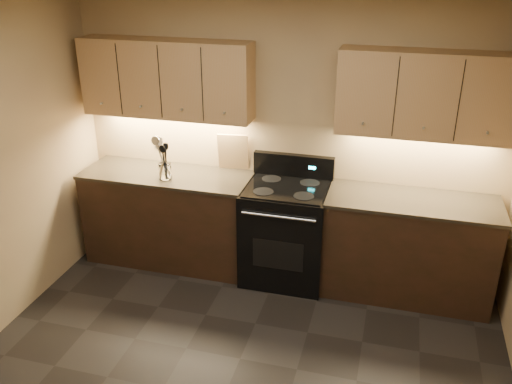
# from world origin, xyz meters

# --- Properties ---
(ceiling) EXTENTS (4.00, 4.00, 0.00)m
(ceiling) POSITION_xyz_m (0.00, 0.00, 2.60)
(ceiling) COLOR silver
(ceiling) RESTS_ON wall_back
(wall_back) EXTENTS (4.00, 0.04, 2.60)m
(wall_back) POSITION_xyz_m (0.00, 2.00, 1.30)
(wall_back) COLOR tan
(wall_back) RESTS_ON ground
(counter_left) EXTENTS (1.62, 0.62, 0.93)m
(counter_left) POSITION_xyz_m (-1.10, 1.70, 0.47)
(counter_left) COLOR black
(counter_left) RESTS_ON ground
(counter_right) EXTENTS (1.46, 0.62, 0.93)m
(counter_right) POSITION_xyz_m (1.18, 1.70, 0.47)
(counter_right) COLOR black
(counter_right) RESTS_ON ground
(stove) EXTENTS (0.76, 0.68, 1.14)m
(stove) POSITION_xyz_m (0.08, 1.68, 0.48)
(stove) COLOR black
(stove) RESTS_ON ground
(upper_cab_left) EXTENTS (1.60, 0.30, 0.70)m
(upper_cab_left) POSITION_xyz_m (-1.10, 1.85, 1.80)
(upper_cab_left) COLOR #A47F52
(upper_cab_left) RESTS_ON wall_back
(upper_cab_right) EXTENTS (1.44, 0.30, 0.70)m
(upper_cab_right) POSITION_xyz_m (1.18, 1.85, 1.80)
(upper_cab_right) COLOR #A47F52
(upper_cab_right) RESTS_ON wall_back
(outlet_plate) EXTENTS (0.08, 0.01, 0.12)m
(outlet_plate) POSITION_xyz_m (-1.30, 1.99, 1.12)
(outlet_plate) COLOR #B2B5BA
(outlet_plate) RESTS_ON wall_back
(utensil_crock) EXTENTS (0.13, 0.13, 0.15)m
(utensil_crock) POSITION_xyz_m (-1.05, 1.57, 1.00)
(utensil_crock) COLOR white
(utensil_crock) RESTS_ON counter_left
(cutting_board) EXTENTS (0.30, 0.12, 0.37)m
(cutting_board) POSITION_xyz_m (-0.51, 1.96, 1.11)
(cutting_board) COLOR tan
(cutting_board) RESTS_ON counter_left
(wooden_spoon) EXTENTS (0.10, 0.11, 0.33)m
(wooden_spoon) POSITION_xyz_m (-1.09, 1.57, 1.11)
(wooden_spoon) COLOR tan
(wooden_spoon) RESTS_ON utensil_crock
(black_spoon) EXTENTS (0.09, 0.17, 0.35)m
(black_spoon) POSITION_xyz_m (-1.06, 1.60, 1.12)
(black_spoon) COLOR black
(black_spoon) RESTS_ON utensil_crock
(black_turner) EXTENTS (0.11, 0.14, 0.35)m
(black_turner) POSITION_xyz_m (-1.04, 1.55, 1.12)
(black_turner) COLOR black
(black_turner) RESTS_ON utensil_crock
(steel_spatula) EXTENTS (0.20, 0.12, 0.36)m
(steel_spatula) POSITION_xyz_m (-1.02, 1.59, 1.12)
(steel_spatula) COLOR silver
(steel_spatula) RESTS_ON utensil_crock
(steel_skimmer) EXTENTS (0.22, 0.14, 0.40)m
(steel_skimmer) POSITION_xyz_m (-1.02, 1.56, 1.14)
(steel_skimmer) COLOR silver
(steel_skimmer) RESTS_ON utensil_crock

